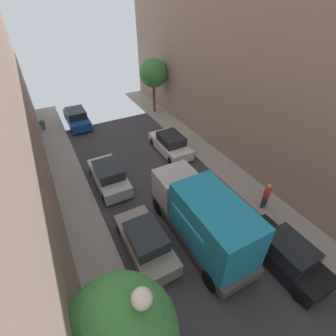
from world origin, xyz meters
name	(u,v)px	position (x,y,z in m)	size (l,w,h in m)	color
ground	(203,245)	(0.00, 0.00, 0.00)	(32.00, 32.00, 0.00)	#38383D
sidewalk_left	(108,290)	(-5.00, 0.00, 0.07)	(2.00, 44.00, 0.15)	gray
sidewalk_right	(273,210)	(5.00, 0.00, 0.07)	(2.00, 44.00, 0.15)	gray
parked_car_left_2	(146,242)	(-2.70, 1.05, 0.72)	(1.78, 4.20, 1.57)	gray
parked_car_left_3	(109,176)	(-2.70, 6.86, 0.72)	(1.78, 4.20, 1.57)	silver
parked_car_left_4	(77,118)	(-2.70, 16.56, 0.72)	(1.78, 4.20, 1.57)	#194799
parked_car_right_1	(285,254)	(2.70, -2.62, 0.72)	(1.78, 4.20, 1.57)	black
parked_car_right_2	(170,144)	(2.70, 8.39, 0.72)	(1.78, 4.20, 1.57)	white
delivery_truck	(203,217)	(0.00, 0.28, 1.79)	(2.26, 6.60, 3.38)	#4C4C51
pedestrian	(266,195)	(4.56, 0.43, 1.07)	(0.40, 0.36, 1.72)	#2D334C
street_tree_0	(121,334)	(-5.14, -3.42, 4.14)	(2.77, 2.77, 5.40)	brown
street_tree_1	(153,73)	(4.86, 15.70, 3.94)	(2.63, 2.63, 5.14)	brown
potted_plant_1	(42,124)	(-5.66, 16.93, 0.65)	(0.51, 0.51, 0.86)	slate
potted_plant_2	(100,309)	(-5.51, -0.90, 0.67)	(0.55, 0.55, 0.94)	#B2A899
lamp_post	(147,335)	(-4.60, -3.66, 3.97)	(0.44, 0.44, 5.86)	#26723F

